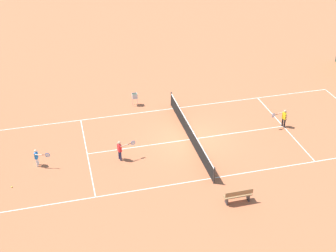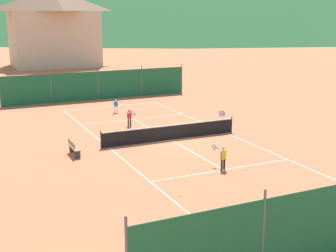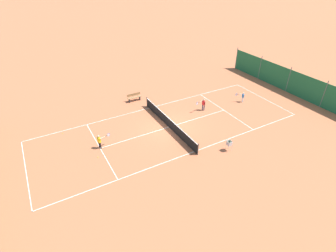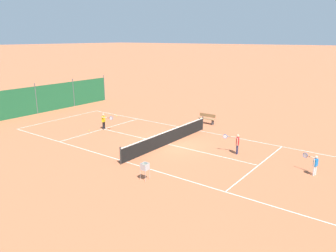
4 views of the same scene
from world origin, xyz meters
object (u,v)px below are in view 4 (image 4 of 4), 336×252
Objects in this scene: player_near_baseline at (315,163)px; ball_hopper at (145,168)px; tennis_net at (168,137)px; player_far_baseline at (237,142)px; tennis_ball_near_corner at (116,116)px; tennis_ball_alley_left at (89,130)px; courtside_bench at (207,118)px; player_near_service at (104,120)px.

ball_hopper is at bearing -49.51° from player_near_baseline.
tennis_net reaches higher than ball_hopper.
player_far_baseline is at bearing 161.89° from ball_hopper.
tennis_net reaches higher than tennis_ball_near_corner.
courtside_bench is (-7.38, 6.23, 0.42)m from tennis_ball_alley_left.
player_far_baseline is at bearing 100.31° from tennis_ball_alley_left.
player_near_baseline is 8.90m from ball_hopper.
tennis_ball_near_corner is 1.00× the size of tennis_ball_alley_left.
player_far_baseline is at bearing 78.77° from tennis_ball_near_corner.
tennis_net is 6.99m from tennis_ball_alley_left.
player_far_baseline reaches higher than tennis_net.
courtside_bench is (-5.86, -9.89, -0.19)m from player_near_baseline.
tennis_net is 9.24m from player_near_baseline.
player_near_baseline reaches higher than tennis_ball_alley_left.
ball_hopper is 0.59× the size of courtside_bench.
player_near_service reaches higher than tennis_ball_alley_left.
tennis_ball_near_corner is at bearing -159.66° from tennis_ball_alley_left.
player_far_baseline is 13.44m from tennis_ball_near_corner.
player_near_baseline is at bearing 79.92° from tennis_ball_near_corner.
player_far_baseline reaches higher than player_near_baseline.
tennis_net is at bearing 5.99° from courtside_bench.
player_near_service reaches higher than player_near_baseline.
tennis_net is at bearing 67.04° from tennis_ball_near_corner.
player_far_baseline reaches higher than tennis_ball_near_corner.
tennis_ball_near_corner is at bearing -71.37° from courtside_bench.
player_near_baseline is 1.23× the size of ball_hopper.
tennis_net is 4.66m from player_far_baseline.
tennis_ball_near_corner is 0.04× the size of courtside_bench.
player_near_service is at bearing -88.36° from player_near_baseline.
ball_hopper reaches higher than tennis_ball_near_corner.
player_near_service is at bearing 32.59° from tennis_ball_near_corner.
player_near_baseline is 18.15m from tennis_ball_near_corner.
courtside_bench is at bearing -174.01° from tennis_net.
player_near_service is 1.40m from tennis_ball_alley_left.
player_near_service is 1.40× the size of ball_hopper.
player_far_baseline reaches higher than ball_hopper.
tennis_ball_near_corner is at bearing -128.91° from ball_hopper.
tennis_net is 6.33m from player_near_service.
courtside_bench is (-11.64, -3.12, -0.21)m from ball_hopper.
tennis_ball_alley_left is at bearing -28.16° from player_near_service.
ball_hopper is (4.26, 9.35, 0.62)m from tennis_ball_alley_left.
tennis_ball_alley_left is 10.30m from ball_hopper.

